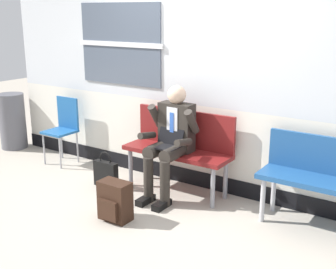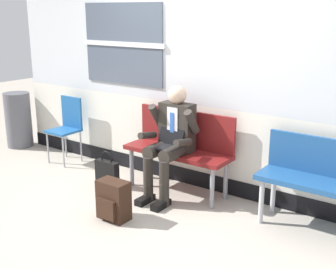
{
  "view_description": "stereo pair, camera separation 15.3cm",
  "coord_description": "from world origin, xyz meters",
  "px_view_note": "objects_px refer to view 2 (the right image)",
  "views": [
    {
      "loc": [
        2.54,
        -3.81,
        2.05
      ],
      "look_at": [
        -0.02,
        0.0,
        0.75
      ],
      "focal_mm": 46.59,
      "sensor_mm": 36.0,
      "label": 1
    },
    {
      "loc": [
        2.67,
        -3.72,
        2.05
      ],
      "look_at": [
        -0.02,
        0.0,
        0.75
      ],
      "focal_mm": 46.59,
      "sensor_mm": 36.0,
      "label": 2
    }
  ],
  "objects_px": {
    "person_seated": "(171,139)",
    "bench_with_person": "(181,144)",
    "trash_bin": "(18,120)",
    "backpack": "(113,201)",
    "handbag": "(107,173)",
    "folding_chair": "(68,123)",
    "bench_empty": "(326,177)"
  },
  "relations": [
    {
      "from": "person_seated",
      "to": "trash_bin",
      "type": "height_order",
      "value": "person_seated"
    },
    {
      "from": "trash_bin",
      "to": "bench_with_person",
      "type": "bearing_deg",
      "value": 0.46
    },
    {
      "from": "bench_with_person",
      "to": "bench_empty",
      "type": "distance_m",
      "value": 1.66
    },
    {
      "from": "bench_with_person",
      "to": "folding_chair",
      "type": "bearing_deg",
      "value": -178.62
    },
    {
      "from": "trash_bin",
      "to": "folding_chair",
      "type": "bearing_deg",
      "value": -1.02
    },
    {
      "from": "bench_empty",
      "to": "handbag",
      "type": "bearing_deg",
      "value": -170.48
    },
    {
      "from": "person_seated",
      "to": "bench_with_person",
      "type": "bearing_deg",
      "value": 90.0
    },
    {
      "from": "bench_empty",
      "to": "handbag",
      "type": "height_order",
      "value": "bench_empty"
    },
    {
      "from": "folding_chair",
      "to": "handbag",
      "type": "bearing_deg",
      "value": -18.92
    },
    {
      "from": "handbag",
      "to": "trash_bin",
      "type": "height_order",
      "value": "trash_bin"
    },
    {
      "from": "bench_with_person",
      "to": "person_seated",
      "type": "bearing_deg",
      "value": -90.0
    },
    {
      "from": "bench_with_person",
      "to": "person_seated",
      "type": "xyz_separation_m",
      "value": [
        0.0,
        -0.2,
        0.11
      ]
    },
    {
      "from": "bench_with_person",
      "to": "folding_chair",
      "type": "distance_m",
      "value": 1.88
    },
    {
      "from": "person_seated",
      "to": "handbag",
      "type": "distance_m",
      "value": 0.97
    },
    {
      "from": "person_seated",
      "to": "backpack",
      "type": "relative_size",
      "value": 3.09
    },
    {
      "from": "bench_empty",
      "to": "folding_chair",
      "type": "height_order",
      "value": "folding_chair"
    },
    {
      "from": "trash_bin",
      "to": "handbag",
      "type": "bearing_deg",
      "value": -9.93
    },
    {
      "from": "person_seated",
      "to": "backpack",
      "type": "xyz_separation_m",
      "value": [
        -0.13,
        -0.82,
        -0.48
      ]
    },
    {
      "from": "bench_with_person",
      "to": "trash_bin",
      "type": "bearing_deg",
      "value": -179.54
    },
    {
      "from": "handbag",
      "to": "folding_chair",
      "type": "distance_m",
      "value": 1.21
    },
    {
      "from": "bench_with_person",
      "to": "person_seated",
      "type": "height_order",
      "value": "person_seated"
    },
    {
      "from": "backpack",
      "to": "trash_bin",
      "type": "xyz_separation_m",
      "value": [
        -2.91,
        1.0,
        0.22
      ]
    },
    {
      "from": "person_seated",
      "to": "handbag",
      "type": "xyz_separation_m",
      "value": [
        -0.79,
        -0.22,
        -0.51
      ]
    },
    {
      "from": "folding_chair",
      "to": "trash_bin",
      "type": "bearing_deg",
      "value": 178.98
    },
    {
      "from": "person_seated",
      "to": "trash_bin",
      "type": "relative_size",
      "value": 1.49
    },
    {
      "from": "folding_chair",
      "to": "trash_bin",
      "type": "relative_size",
      "value": 1.07
    },
    {
      "from": "backpack",
      "to": "handbag",
      "type": "bearing_deg",
      "value": 137.47
    },
    {
      "from": "handbag",
      "to": "folding_chair",
      "type": "xyz_separation_m",
      "value": [
        -1.09,
        0.37,
        0.38
      ]
    },
    {
      "from": "backpack",
      "to": "handbag",
      "type": "distance_m",
      "value": 0.9
    },
    {
      "from": "person_seated",
      "to": "backpack",
      "type": "height_order",
      "value": "person_seated"
    },
    {
      "from": "bench_with_person",
      "to": "folding_chair",
      "type": "height_order",
      "value": "bench_with_person"
    },
    {
      "from": "bench_with_person",
      "to": "handbag",
      "type": "relative_size",
      "value": 2.89
    }
  ]
}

